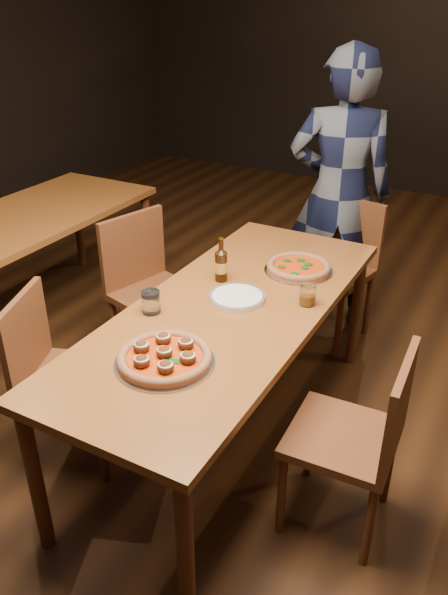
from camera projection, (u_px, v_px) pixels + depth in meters
The scene contains 15 objects.
ground at pixel (229, 434), 2.98m from camera, with size 9.00×9.00×0.00m, color black.
room_shell at pixel (231, 40), 2.10m from camera, with size 9.00×9.00×9.00m.
table_main at pixel (229, 320), 2.66m from camera, with size 0.80×2.00×0.75m.
table_left at pixel (12, 232), 3.61m from camera, with size 0.80×2.00×0.75m.
chair_main_nw at pixel (72, 377), 2.67m from camera, with size 0.41×0.41×0.89m, color #5B3518, non-canonical shape.
chair_main_sw at pixel (158, 294), 3.32m from camera, with size 0.44×0.44×0.95m, color #5B3518, non-canonical shape.
chair_main_e at pixel (342, 436), 2.31m from camera, with size 0.42×0.42×0.89m, color #5B3518, non-canonical shape.
chair_end at pixel (332, 271), 3.61m from camera, with size 0.43×0.43×0.92m, color #5B3518, non-canonical shape.
pizza_meatball at pixel (165, 357), 2.22m from camera, with size 0.39×0.39×0.07m.
pizza_margherita at pixel (298, 267), 2.94m from camera, with size 0.35×0.35×0.05m.
plate_stack at pixel (237, 297), 2.67m from camera, with size 0.25×0.25×0.02m, color white.
beer_bottle at pixel (221, 266), 2.82m from camera, with size 0.06×0.06×0.22m.
water_glass at pixel (151, 302), 2.55m from camera, with size 0.08×0.08×0.10m, color white.
amber_glass at pixel (308, 295), 2.62m from camera, with size 0.07×0.07×0.09m, color #9C5811.
diner at pixel (339, 194), 3.61m from camera, with size 0.65×0.42×1.77m, color black.
Camera 1 is at (1.08, -2.02, 2.03)m, focal length 35.00 mm.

